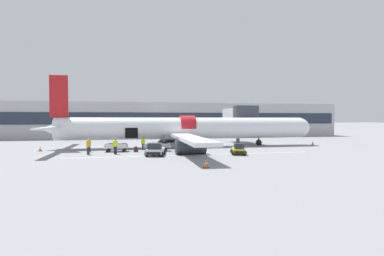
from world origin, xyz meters
The scene contains 18 objects.
ground_plane centered at (0.00, 0.00, 0.00)m, with size 500.00×500.00×0.00m, color gray.
apron_marking_line centered at (-0.24, -3.79, 0.00)m, with size 28.23×0.85×0.01m.
terminal_strip centered at (0.00, 33.46, 3.80)m, with size 80.96×13.36×7.59m.
jet_bridge_stub centered at (10.55, 10.82, 4.41)m, with size 3.73×8.64×6.16m.
airplane centered at (0.09, 5.87, 2.60)m, with size 39.23×36.59×9.90m.
baggage_tug_lead centered at (4.73, -4.51, 0.57)m, with size 2.15×2.84×1.33m.
baggage_tug_mid centered at (-4.66, -3.70, 0.63)m, with size 2.58×3.32×1.44m.
baggage_cart_loading centered at (-9.02, 1.52, 0.51)m, with size 3.73×2.07×1.04m.
baggage_cart_queued centered at (-4.10, 1.03, 0.49)m, with size 4.20×1.94×1.06m.
ground_crew_loader_a centered at (-5.76, 3.25, 0.90)m, with size 0.55×0.54×1.71m.
ground_crew_loader_b centered at (-9.09, -1.21, 0.96)m, with size 0.63×0.44×1.83m.
ground_crew_driver centered at (-12.41, 1.98, 0.86)m, with size 0.53×0.53×1.64m.
ground_crew_supervisor centered at (-12.11, -1.05, 0.95)m, with size 0.41×0.62×1.81m.
suitcase_on_tarmac_upright centered at (-6.73, 0.47, 0.29)m, with size 0.54×0.25×0.68m.
safety_cone_nose centered at (20.10, 4.56, 0.29)m, with size 0.58×0.58×0.62m.
safety_cone_engine_left centered at (-1.11, -12.70, 0.34)m, with size 0.49×0.49×0.72m.
safety_cone_wingtip centered at (0.64, -2.11, 0.34)m, with size 0.45×0.45×0.73m.
safety_cone_tail centered at (-18.59, 3.87, 0.28)m, with size 0.52×0.52×0.60m.
Camera 1 is at (-7.14, -36.85, 4.10)m, focal length 28.00 mm.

